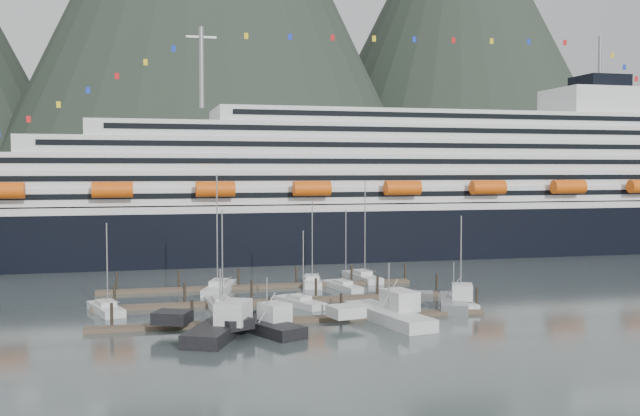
% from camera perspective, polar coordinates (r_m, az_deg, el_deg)
% --- Properties ---
extents(ground, '(1600.00, 1600.00, 0.00)m').
position_cam_1_polar(ground, '(100.47, -0.31, -7.42)').
color(ground, '#4C5959').
rests_on(ground, ground).
extents(mountains, '(870.00, 440.00, 420.00)m').
position_cam_1_polar(mountains, '(703.88, -7.80, 14.88)').
color(mountains, '#202A20').
rests_on(mountains, ground).
extents(cruise_ship, '(210.00, 30.40, 50.30)m').
position_cam_1_polar(cruise_ship, '(160.24, 5.47, 0.79)').
color(cruise_ship, black).
rests_on(cruise_ship, ground).
extents(dock_near, '(48.18, 2.28, 3.20)m').
position_cam_1_polar(dock_near, '(89.81, -1.88, -8.47)').
color(dock_near, '#4F3E33').
rests_on(dock_near, ground).
extents(dock_mid, '(48.18, 2.28, 3.20)m').
position_cam_1_polar(dock_mid, '(102.33, -3.42, -7.06)').
color(dock_mid, '#4F3E33').
rests_on(dock_mid, ground).
extents(dock_far, '(48.18, 2.28, 3.20)m').
position_cam_1_polar(dock_far, '(114.96, -4.62, -5.95)').
color(dock_far, '#4F3E33').
rests_on(dock_far, ground).
extents(sailboat_a, '(5.09, 9.35, 11.89)m').
position_cam_1_polar(sailboat_a, '(99.05, -16.00, -7.45)').
color(sailboat_a, '#BDBDBD').
rests_on(sailboat_a, ground).
extents(sailboat_b, '(3.41, 10.90, 13.50)m').
position_cam_1_polar(sailboat_b, '(98.11, -7.53, -7.45)').
color(sailboat_b, '#BDBDBD').
rests_on(sailboat_b, ground).
extents(sailboat_c, '(5.79, 9.19, 10.50)m').
position_cam_1_polar(sailboat_c, '(99.90, -1.58, -7.25)').
color(sailboat_c, '#BDBDBD').
rests_on(sailboat_c, ground).
extents(sailboat_d, '(4.26, 9.84, 12.49)m').
position_cam_1_polar(sailboat_d, '(113.62, 1.75, -6.00)').
color(sailboat_d, '#BDBDBD').
rests_on(sailboat_d, ground).
extents(sailboat_e, '(6.44, 11.82, 17.96)m').
position_cam_1_polar(sailboat_e, '(112.18, -7.69, -6.11)').
color(sailboat_e, '#BDBDBD').
rests_on(sailboat_e, ground).
extents(sailboat_f, '(4.32, 9.52, 13.91)m').
position_cam_1_polar(sailboat_f, '(117.54, -0.61, -5.68)').
color(sailboat_f, '#BDBDBD').
rests_on(sailboat_f, ground).
extents(sailboat_g, '(3.96, 11.17, 16.79)m').
position_cam_1_polar(sailboat_g, '(122.76, 3.23, -5.31)').
color(sailboat_g, '#BDBDBD').
rests_on(sailboat_g, ground).
extents(sailboat_h, '(3.81, 9.66, 12.55)m').
position_cam_1_polar(sailboat_h, '(101.07, 10.49, -7.17)').
color(sailboat_h, '#BDBDBD').
rests_on(sailboat_h, ground).
extents(trawler_a, '(12.31, 14.97, 8.07)m').
position_cam_1_polar(trawler_a, '(83.34, -7.70, -8.92)').
color(trawler_a, black).
rests_on(trawler_a, ground).
extents(trawler_b, '(9.30, 10.91, 6.77)m').
position_cam_1_polar(trawler_b, '(83.96, -4.13, -8.90)').
color(trawler_b, black).
rests_on(trawler_b, ground).
extents(trawler_c, '(11.22, 15.62, 7.76)m').
position_cam_1_polar(trawler_c, '(89.96, 5.16, -8.04)').
color(trawler_c, '#BDBDBD').
rests_on(trawler_c, ground).
extents(trawler_d, '(9.47, 11.53, 6.58)m').
position_cam_1_polar(trawler_d, '(100.01, 10.05, -7.01)').
color(trawler_d, '#95989B').
rests_on(trawler_d, ground).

